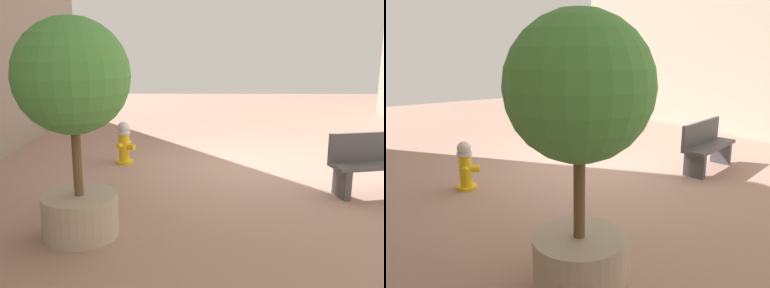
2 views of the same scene
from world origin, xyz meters
The scene contains 4 objects.
ground_plane centered at (0.00, 0.00, 0.00)m, with size 23.40×23.40×0.00m, color #9E7A6B.
fire_hydrant centered at (2.42, -0.17, 0.41)m, with size 0.41×0.42×0.82m.
bench_near centered at (-1.76, 1.52, 0.49)m, with size 1.56×0.73×0.95m.
planter_tree centered at (2.44, 3.09, 1.68)m, with size 1.34×1.34×2.61m.
Camera 2 is at (4.32, 5.67, 2.23)m, focal length 34.26 mm.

